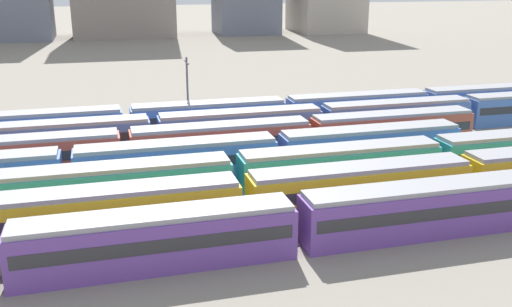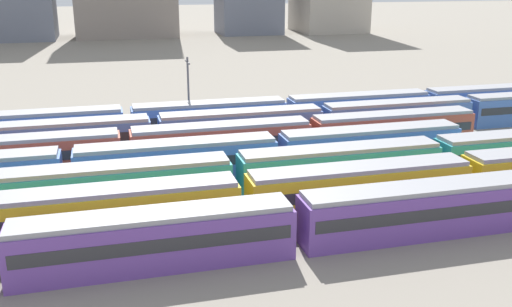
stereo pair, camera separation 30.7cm
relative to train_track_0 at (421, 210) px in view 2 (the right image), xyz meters
name	(u,v)px [view 2 (the right image)]	position (x,y,z in m)	size (l,w,h in m)	color
train_track_0	(421,210)	(0.00, 0.00, 0.00)	(93.60, 3.06, 3.75)	#6B429E
train_track_1	(243,199)	(-11.89, 5.20, 0.00)	(74.70, 3.06, 3.75)	yellow
train_track_2	(436,158)	(7.54, 10.40, 0.00)	(112.50, 3.06, 3.75)	teal
train_track_3	(177,161)	(-15.46, 15.60, 0.00)	(55.80, 3.06, 3.75)	#4C70BC
train_track_4	(126,148)	(-19.79, 20.80, 0.00)	(74.70, 3.06, 3.75)	#BC4C38
train_track_5	(322,121)	(2.37, 26.00, 0.00)	(112.50, 3.06, 3.75)	#4C70BC
train_track_6	(287,112)	(-0.21, 31.20, 0.00)	(112.50, 3.06, 3.75)	#4C70BC
catenary_pole_1	(188,89)	(-11.66, 33.98, 2.94)	(0.24, 3.20, 8.65)	#4C4C51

